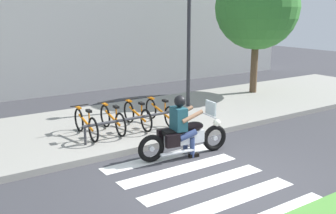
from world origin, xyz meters
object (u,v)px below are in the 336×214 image
Objects in this scene: bicycle_0 at (86,124)px; tree_near_rack at (257,7)px; bicycle_1 at (113,119)px; bike_rack at (135,120)px; rider at (182,122)px; bicycle_2 at (137,115)px; street_lamp at (189,38)px; motorcycle at (185,137)px; bicycle_3 at (160,112)px.

bicycle_0 is 8.20m from tree_near_rack.
bicycle_1 is 0.57× the size of bike_rack.
rider is 2.14m from bicycle_2.
tree_near_rack is at bearing 6.65° from street_lamp.
bicycle_2 is (0.05, 2.12, -0.33)m from rider.
motorcycle is 1.37× the size of bicycle_3.
bicycle_0 is 1.01× the size of bicycle_2.
rider reaches higher than bicycle_1.
street_lamp is (4.08, 1.22, 1.88)m from bicycle_0.
tree_near_rack reaches higher than rider.
motorcycle is at bearing -75.91° from bike_rack.
bicycle_0 is 1.03× the size of bicycle_1.
bicycle_3 is at bearing -147.07° from street_lamp.
bicycle_0 is at bearing 125.12° from motorcycle.
rider is at bearing -110.33° from bicycle_3.
street_lamp is at bearing 19.98° from bicycle_1.
motorcycle is 0.81× the size of bike_rack.
street_lamp is (2.98, 1.77, 1.82)m from bike_rack.
bicycle_0 is at bearing -179.98° from bicycle_3.
bicycle_3 is at bearing 0.05° from bicycle_2.
rider is 2.28m from bicycle_3.
motorcycle is 1.63m from bike_rack.
street_lamp is at bearing 52.31° from motorcycle.
bicycle_1 is at bearing -179.97° from bicycle_2.
tree_near_rack is (6.78, 1.62, 2.84)m from bicycle_1.
rider is 0.29× the size of tree_near_rack.
motorcycle is 2.25m from bicycle_3.
street_lamp reaches higher than bicycle_3.
tree_near_rack reaches higher than bike_rack.
tree_near_rack is at bearing 14.98° from bicycle_2.
tree_near_rack is (7.52, 1.62, 2.84)m from bicycle_0.
motorcycle is at bearing -148.08° from tree_near_rack.
tree_near_rack is at bearing 31.92° from motorcycle.
rider is at bearing -56.12° from bicycle_0.
bicycle_1 is at bearing 107.96° from rider.
motorcycle is 7.65m from tree_near_rack.
bike_rack is at bearing -123.56° from bicycle_2.
rider reaches higher than bike_rack.
bicycle_0 is 0.99× the size of bicycle_3.
tree_near_rack reaches higher than bicycle_2.
bicycle_1 is (-0.76, 2.13, 0.04)m from motorcycle.
bicycle_3 is (0.71, 2.13, 0.03)m from motorcycle.
street_lamp is at bearing 32.93° from bicycle_3.
bicycle_3 is at bearing 69.67° from rider.
bicycle_2 is 0.98× the size of bicycle_3.
tree_near_rack is at bearing 12.14° from bicycle_0.
bicycle_2 is 3.44m from street_lamp.
bicycle_1 is 0.74m from bicycle_2.
street_lamp is (1.88, 1.22, 1.89)m from bicycle_3.
bicycle_2 reaches higher than bike_rack.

